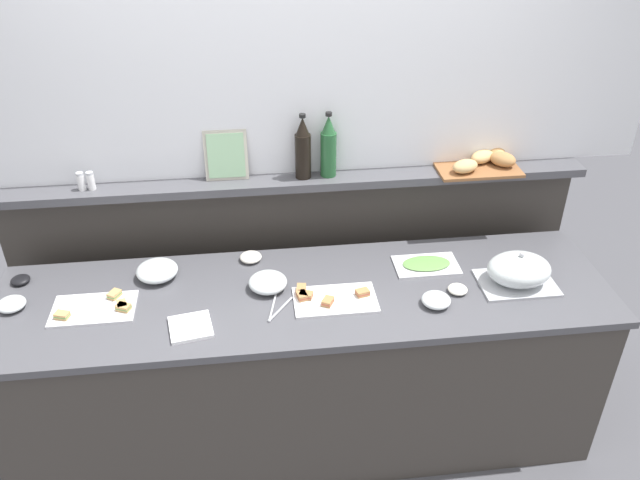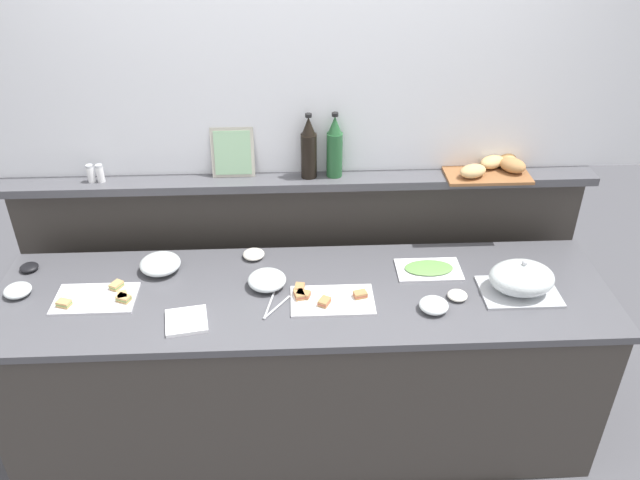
# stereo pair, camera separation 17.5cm
# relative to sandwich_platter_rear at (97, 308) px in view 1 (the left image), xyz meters

# --- Properties ---
(ground_plane) EXTENTS (12.00, 12.00, 0.00)m
(ground_plane) POSITION_rel_sandwich_platter_rear_xyz_m (0.89, 0.61, -0.90)
(ground_plane) COLOR #4C4C51
(buffet_counter) EXTENTS (2.73, 0.74, 0.89)m
(buffet_counter) POSITION_rel_sandwich_platter_rear_xyz_m (0.89, 0.01, -0.45)
(buffet_counter) COLOR #3D3833
(buffet_counter) RESTS_ON ground_plane
(back_ledge_unit) EXTENTS (2.85, 0.22, 1.22)m
(back_ledge_unit) POSITION_rel_sandwich_platter_rear_xyz_m (0.89, 0.56, -0.26)
(back_ledge_unit) COLOR #3D3833
(back_ledge_unit) RESTS_ON ground_plane
(upper_wall_panel) EXTENTS (3.45, 0.08, 1.38)m
(upper_wall_panel) POSITION_rel_sandwich_platter_rear_xyz_m (0.89, 0.58, 1.01)
(upper_wall_panel) COLOR white
(upper_wall_panel) RESTS_ON back_ledge_unit
(sandwich_platter_rear) EXTENTS (0.35, 0.21, 0.04)m
(sandwich_platter_rear) POSITION_rel_sandwich_platter_rear_xyz_m (0.00, 0.00, 0.00)
(sandwich_platter_rear) COLOR silver
(sandwich_platter_rear) RESTS_ON buffet_counter
(sandwich_platter_front) EXTENTS (0.36, 0.21, 0.04)m
(sandwich_platter_front) POSITION_rel_sandwich_platter_rear_xyz_m (1.00, -0.05, 0.00)
(sandwich_platter_front) COLOR white
(sandwich_platter_front) RESTS_ON buffet_counter
(cold_cuts_platter) EXTENTS (0.30, 0.18, 0.02)m
(cold_cuts_platter) POSITION_rel_sandwich_platter_rear_xyz_m (1.48, 0.15, -0.00)
(cold_cuts_platter) COLOR silver
(cold_cuts_platter) RESTS_ON buffet_counter
(serving_cloche) EXTENTS (0.34, 0.24, 0.17)m
(serving_cloche) POSITION_rel_sandwich_platter_rear_xyz_m (1.85, -0.04, 0.06)
(serving_cloche) COLOR #B7BABF
(serving_cloche) RESTS_ON buffet_counter
(glass_bowl_large) EXTENTS (0.17, 0.17, 0.07)m
(glass_bowl_large) POSITION_rel_sandwich_platter_rear_xyz_m (0.73, 0.06, 0.02)
(glass_bowl_large) COLOR silver
(glass_bowl_large) RESTS_ON buffet_counter
(glass_bowl_medium) EXTENTS (0.12, 0.12, 0.05)m
(glass_bowl_medium) POSITION_rel_sandwich_platter_rear_xyz_m (-0.36, 0.05, 0.01)
(glass_bowl_medium) COLOR silver
(glass_bowl_medium) RESTS_ON buffet_counter
(glass_bowl_small) EXTENTS (0.13, 0.13, 0.05)m
(glass_bowl_small) POSITION_rel_sandwich_platter_rear_xyz_m (1.44, -0.14, 0.01)
(glass_bowl_small) COLOR silver
(glass_bowl_small) RESTS_ON buffet_counter
(glass_bowl_extra) EXTENTS (0.19, 0.19, 0.08)m
(glass_bowl_extra) POSITION_rel_sandwich_platter_rear_xyz_m (0.24, 0.21, 0.02)
(glass_bowl_extra) COLOR silver
(glass_bowl_extra) RESTS_ON buffet_counter
(condiment_bowl_cream) EXTENTS (0.09, 0.09, 0.03)m
(condiment_bowl_cream) POSITION_rel_sandwich_platter_rear_xyz_m (1.56, -0.06, 0.01)
(condiment_bowl_cream) COLOR silver
(condiment_bowl_cream) RESTS_ON buffet_counter
(condiment_bowl_teal) EXTENTS (0.08, 0.08, 0.03)m
(condiment_bowl_teal) POSITION_rel_sandwich_platter_rear_xyz_m (-0.37, 0.24, 0.01)
(condiment_bowl_teal) COLOR black
(condiment_bowl_teal) RESTS_ON buffet_counter
(condiment_bowl_dark) EXTENTS (0.10, 0.10, 0.04)m
(condiment_bowl_dark) POSITION_rel_sandwich_platter_rear_xyz_m (0.66, 0.30, 0.01)
(condiment_bowl_dark) COLOR silver
(condiment_bowl_dark) RESTS_ON buffet_counter
(serving_tongs) EXTENTS (0.12, 0.18, 0.01)m
(serving_tongs) POSITION_rel_sandwich_platter_rear_xyz_m (0.76, -0.09, -0.00)
(serving_tongs) COLOR #B7BABF
(serving_tongs) RESTS_ON buffet_counter
(napkin_stack) EXTENTS (0.20, 0.20, 0.02)m
(napkin_stack) POSITION_rel_sandwich_platter_rear_xyz_m (0.40, -0.17, -0.00)
(napkin_stack) COLOR white
(napkin_stack) RESTS_ON buffet_counter
(wine_bottle_dark) EXTENTS (0.08, 0.08, 0.32)m
(wine_bottle_dark) POSITION_rel_sandwich_platter_rear_xyz_m (0.94, 0.49, 0.46)
(wine_bottle_dark) COLOR black
(wine_bottle_dark) RESTS_ON back_ledge_unit
(wine_bottle_green) EXTENTS (0.08, 0.08, 0.32)m
(wine_bottle_green) POSITION_rel_sandwich_platter_rear_xyz_m (1.06, 0.49, 0.46)
(wine_bottle_green) COLOR #23562D
(wine_bottle_green) RESTS_ON back_ledge_unit
(salt_shaker) EXTENTS (0.03, 0.03, 0.09)m
(salt_shaker) POSITION_rel_sandwich_platter_rear_xyz_m (-0.08, 0.48, 0.36)
(salt_shaker) COLOR white
(salt_shaker) RESTS_ON back_ledge_unit
(pepper_shaker) EXTENTS (0.03, 0.03, 0.09)m
(pepper_shaker) POSITION_rel_sandwich_platter_rear_xyz_m (-0.04, 0.48, 0.36)
(pepper_shaker) COLOR white
(pepper_shaker) RESTS_ON back_ledge_unit
(bread_basket) EXTENTS (0.40, 0.30, 0.08)m
(bread_basket) POSITION_rel_sandwich_platter_rear_xyz_m (1.83, 0.49, 0.36)
(bread_basket) COLOR brown
(bread_basket) RESTS_ON back_ledge_unit
(framed_picture) EXTENTS (0.20, 0.05, 0.24)m
(framed_picture) POSITION_rel_sandwich_platter_rear_xyz_m (0.58, 0.52, 0.44)
(framed_picture) COLOR #B2AD9E
(framed_picture) RESTS_ON back_ledge_unit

